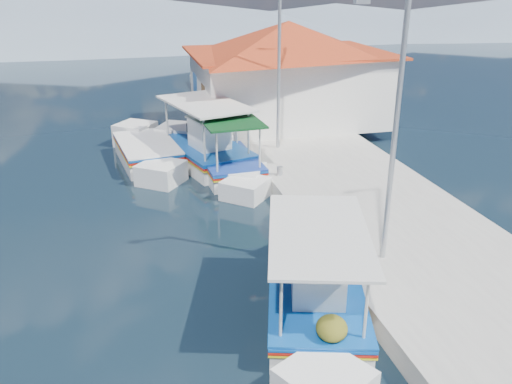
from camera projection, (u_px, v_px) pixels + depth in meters
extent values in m
plane|color=black|center=(206.00, 359.00, 10.13)|extent=(160.00, 160.00, 0.00)
cube|color=#B0AEA5|center=(362.00, 198.00, 16.75)|extent=(5.00, 44.00, 0.50)
cylinder|color=#A5A8AD|center=(352.00, 255.00, 12.54)|extent=(0.20, 0.20, 0.30)
cylinder|color=#A5A8AD|center=(280.00, 171.00, 17.93)|extent=(0.20, 0.20, 0.30)
cylinder|color=#A5A8AD|center=(241.00, 125.00, 23.32)|extent=(0.20, 0.20, 0.30)
cube|color=white|center=(315.00, 308.00, 11.35)|extent=(2.86, 4.11, 0.82)
cube|color=white|center=(257.00, 255.00, 13.29)|extent=(1.85, 1.85, 0.90)
cube|color=white|center=(396.00, 376.00, 9.44)|extent=(1.80, 1.80, 0.77)
cube|color=#0B4697|center=(316.00, 293.00, 11.21)|extent=(2.95, 4.24, 0.05)
cube|color=#B6190F|center=(316.00, 296.00, 11.24)|extent=(2.95, 4.24, 0.04)
cube|color=gold|center=(316.00, 298.00, 11.26)|extent=(2.95, 4.24, 0.03)
cube|color=#0B4697|center=(316.00, 290.00, 11.19)|extent=(2.95, 4.21, 0.04)
cube|color=brown|center=(316.00, 291.00, 11.20)|extent=(2.69, 4.00, 0.04)
cube|color=white|center=(325.00, 277.00, 10.81)|extent=(1.31, 1.36, 0.95)
cube|color=silver|center=(326.00, 256.00, 10.63)|extent=(1.43, 1.47, 0.05)
cylinder|color=beige|center=(248.00, 241.00, 11.84)|extent=(0.06, 0.06, 1.38)
cylinder|color=beige|center=(304.00, 226.00, 12.54)|extent=(0.06, 0.06, 1.38)
cylinder|color=beige|center=(336.00, 312.00, 9.33)|extent=(0.06, 0.06, 1.38)
cylinder|color=beige|center=(400.00, 288.00, 10.04)|extent=(0.06, 0.06, 1.38)
cube|color=silver|center=(319.00, 233.00, 10.68)|extent=(2.95, 4.14, 0.06)
ellipsoid|color=#4C4D14|center=(272.00, 261.00, 11.91)|extent=(0.65, 0.72, 0.49)
ellipsoid|color=#4C4D14|center=(284.00, 248.00, 12.55)|extent=(0.55, 0.61, 0.41)
ellipsoid|color=#4C4D14|center=(373.00, 318.00, 9.96)|extent=(0.58, 0.64, 0.44)
sphere|color=#E74307|center=(335.00, 244.00, 11.77)|extent=(0.34, 0.34, 0.34)
cube|color=white|center=(228.00, 170.00, 19.36)|extent=(2.05, 3.54, 0.88)
cube|color=white|center=(220.00, 148.00, 21.42)|extent=(1.88, 1.88, 0.97)
cube|color=white|center=(238.00, 192.00, 17.32)|extent=(1.83, 1.83, 0.83)
cube|color=#0B4697|center=(228.00, 159.00, 19.20)|extent=(2.11, 3.65, 0.06)
cube|color=#B6190F|center=(228.00, 161.00, 19.23)|extent=(2.11, 3.65, 0.05)
cube|color=gold|center=(228.00, 163.00, 19.26)|extent=(2.11, 3.65, 0.04)
cube|color=navy|center=(228.00, 157.00, 19.18)|extent=(2.13, 3.62, 0.05)
cube|color=brown|center=(228.00, 158.00, 19.19)|extent=(1.90, 3.47, 0.05)
cylinder|color=beige|center=(203.00, 128.00, 20.10)|extent=(0.06, 0.06, 1.48)
cylinder|color=beige|center=(242.00, 126.00, 20.35)|extent=(0.06, 0.06, 1.48)
cylinder|color=beige|center=(211.00, 152.00, 17.47)|extent=(0.06, 0.06, 1.48)
cylinder|color=beige|center=(255.00, 149.00, 17.72)|extent=(0.06, 0.06, 1.48)
cube|color=#0A3616|center=(227.00, 118.00, 18.63)|extent=(2.14, 3.55, 0.06)
cube|color=white|center=(148.00, 156.00, 20.64)|extent=(2.44, 3.93, 1.03)
cube|color=white|center=(152.00, 135.00, 22.87)|extent=(1.97, 1.97, 1.14)
cube|color=white|center=(142.00, 178.00, 18.44)|extent=(1.91, 1.91, 0.97)
cube|color=#0B4697|center=(147.00, 145.00, 20.46)|extent=(2.51, 4.04, 0.06)
cube|color=#B6190F|center=(147.00, 147.00, 20.50)|extent=(2.51, 4.04, 0.05)
cube|color=gold|center=(147.00, 149.00, 20.53)|extent=(2.51, 4.04, 0.04)
cube|color=white|center=(147.00, 143.00, 20.44)|extent=(2.53, 4.01, 0.05)
cube|color=brown|center=(147.00, 143.00, 20.45)|extent=(2.28, 3.83, 0.05)
cube|color=white|center=(207.00, 159.00, 20.44)|extent=(3.21, 4.57, 0.97)
cube|color=white|center=(214.00, 135.00, 22.94)|extent=(2.11, 2.11, 1.08)
cube|color=white|center=(197.00, 184.00, 17.97)|extent=(2.05, 2.05, 0.92)
cube|color=#0B4697|center=(206.00, 147.00, 20.27)|extent=(3.31, 4.70, 0.06)
cube|color=#B6190F|center=(206.00, 149.00, 20.30)|extent=(3.31, 4.70, 0.05)
cube|color=gold|center=(207.00, 151.00, 20.33)|extent=(3.31, 4.70, 0.04)
cube|color=#0B4697|center=(206.00, 145.00, 20.24)|extent=(3.32, 4.67, 0.05)
cube|color=brown|center=(206.00, 146.00, 20.26)|extent=(3.03, 4.44, 0.05)
cube|color=white|center=(205.00, 134.00, 19.76)|extent=(1.51, 1.61, 1.13)
cube|color=silver|center=(204.00, 119.00, 19.54)|extent=(1.64, 1.74, 0.06)
cylinder|color=beige|center=(190.00, 114.00, 21.58)|extent=(0.07, 0.07, 1.64)
cylinder|color=beige|center=(232.00, 114.00, 21.52)|extent=(0.07, 0.07, 1.64)
cylinder|color=beige|center=(174.00, 138.00, 18.37)|extent=(0.07, 0.07, 1.64)
cylinder|color=beige|center=(224.00, 139.00, 18.31)|extent=(0.07, 0.07, 1.64)
cube|color=silver|center=(205.00, 104.00, 19.64)|extent=(3.32, 4.60, 0.07)
cube|color=white|center=(287.00, 87.00, 24.24)|extent=(8.00, 6.00, 3.00)
cube|color=#A23516|center=(288.00, 53.00, 23.66)|extent=(8.64, 6.48, 0.10)
pyramid|color=#A23516|center=(288.00, 37.00, 23.41)|extent=(10.49, 10.49, 1.40)
cube|color=brown|center=(204.00, 108.00, 22.64)|extent=(0.06, 1.00, 2.00)
cube|color=#0B4697|center=(195.00, 83.00, 24.66)|extent=(0.06, 1.20, 0.90)
cylinder|color=#A5A8AD|center=(395.00, 136.00, 11.64)|extent=(0.12, 0.12, 6.00)
cube|color=#A5A8AD|center=(362.00, 0.00, 10.36)|extent=(0.30, 0.14, 0.14)
cylinder|color=#A5A8AD|center=(279.00, 70.00, 19.72)|extent=(0.12, 0.12, 6.00)
cone|color=slate|center=(79.00, 17.00, 58.37)|extent=(96.00, 96.00, 5.50)
cone|color=slate|center=(335.00, 20.00, 65.44)|extent=(76.80, 76.80, 3.80)
cone|color=slate|center=(511.00, 14.00, 70.98)|extent=(89.60, 89.60, 4.20)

